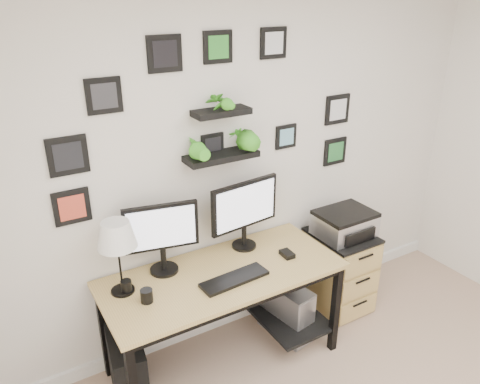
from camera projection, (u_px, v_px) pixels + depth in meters
room at (252, 308)px, 3.86m from camera, size 4.00×4.00×4.00m
desk at (225, 284)px, 3.18m from camera, size 1.60×0.70×0.75m
monitor_left at (162, 234)px, 2.98m from camera, size 0.47×0.22×0.49m
monitor_right at (245, 209)px, 3.27m from camera, size 0.55×0.19×0.51m
keyboard at (234, 279)px, 3.00m from camera, size 0.47×0.17×0.02m
mouse at (287, 254)px, 3.27m from camera, size 0.08×0.11×0.03m
table_lamp at (116, 236)px, 2.74m from camera, size 0.24×0.24×0.48m
mug at (147, 296)px, 2.78m from camera, size 0.07×0.07×0.08m
pen_cup at (126, 287)px, 2.87m from camera, size 0.07×0.07×0.09m
pc_tower_black at (127, 368)px, 3.01m from camera, size 0.27×0.48×0.45m
pc_tower_grey at (286, 310)px, 3.57m from camera, size 0.26×0.46×0.43m
file_cabinet at (339, 270)px, 3.86m from camera, size 0.43×0.53×0.67m
printer at (345, 223)px, 3.68m from camera, size 0.44×0.36×0.20m
wall_decor at (221, 125)px, 3.03m from camera, size 2.26×0.18×1.07m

